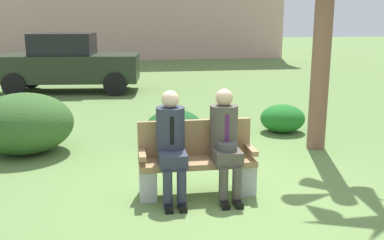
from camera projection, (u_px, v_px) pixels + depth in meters
The scene contains 8 objects.
ground_plane at pixel (219, 191), 5.61m from camera, with size 80.00×80.00×0.00m, color #5D7D41.
park_bench at pixel (196, 162), 5.48m from camera, with size 1.41×0.44×0.90m.
seated_man_left at pixel (171, 140), 5.24m from camera, with size 0.34×0.72×1.30m.
seated_man_right at pixel (225, 138), 5.33m from camera, with size 0.34×0.72×1.31m.
shrub_near_bench at pixel (283, 118), 8.42m from camera, with size 0.84×0.77×0.53m, color #1F6C23.
shrub_mid_lawn at pixel (24, 123), 7.09m from camera, with size 1.55×1.42×0.97m, color #325925.
shrub_far_lawn at pixel (174, 128), 7.56m from camera, with size 0.97×0.89×0.61m, color #1B5222.
parked_car_near at pixel (68, 63), 12.80m from camera, with size 4.04×2.04×1.68m.
Camera 1 is at (-1.15, -5.15, 2.15)m, focal length 41.71 mm.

